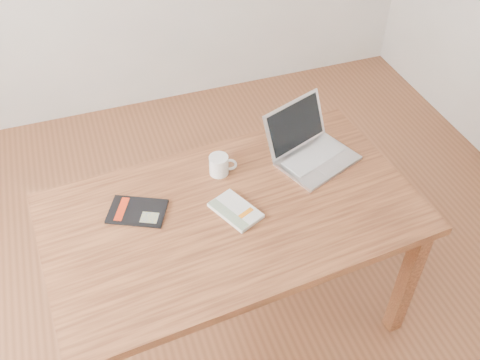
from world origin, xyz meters
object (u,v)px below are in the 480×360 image
object	(u,v)px
laptop	(310,148)
coffee_mug	(220,165)
black_guidebook	(137,211)
white_guidebook	(236,210)
desk	(233,226)

from	to	relation	value
laptop	coffee_mug	size ratio (longest dim) A/B	3.53
black_guidebook	coffee_mug	world-z (taller)	coffee_mug
laptop	black_guidebook	bearing A→B (deg)	165.22
white_guidebook	black_guidebook	bearing A→B (deg)	136.78
laptop	coffee_mug	bearing A→B (deg)	155.26
black_guidebook	coffee_mug	xyz separation A→B (m)	(0.38, 0.11, 0.04)
white_guidebook	coffee_mug	distance (m)	0.24
white_guidebook	laptop	world-z (taller)	laptop
white_guidebook	black_guidebook	size ratio (longest dim) A/B	0.89
desk	white_guidebook	xyz separation A→B (m)	(0.01, -0.01, 0.10)
desk	coffee_mug	distance (m)	0.27
laptop	white_guidebook	bearing A→B (deg)	-173.98
coffee_mug	white_guidebook	bearing A→B (deg)	-76.27
desk	white_guidebook	size ratio (longest dim) A/B	6.54
desk	white_guidebook	world-z (taller)	white_guidebook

